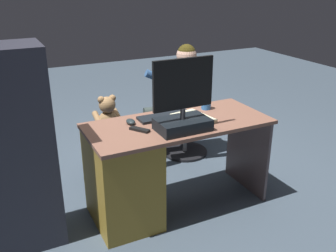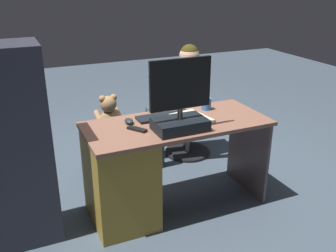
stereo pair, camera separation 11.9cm
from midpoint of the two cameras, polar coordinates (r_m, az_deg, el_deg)
The scene contains 13 objects.
ground_plane at distance 3.39m, azimuth -0.17°, elevation -8.83°, with size 10.00×10.00×0.00m, color #3E4C59.
desk at distance 2.82m, azimuth -4.03°, elevation -6.72°, with size 1.36×0.60×0.71m.
monitor at distance 2.61m, azimuth 3.13°, elevation 2.40°, with size 0.44×0.24×0.51m.
keyboard at distance 2.89m, azimuth 0.58°, elevation 1.45°, with size 0.42×0.14×0.02m, color black.
computer_mouse at distance 2.78m, azimuth -4.66°, elevation 0.73°, with size 0.06×0.10×0.04m, color #1F292C.
cup at distance 3.08m, azimuth 6.85°, elevation 3.32°, with size 0.08×0.08×0.10m, color #3372BF.
tv_remote at distance 2.66m, azimuth -3.39°, elevation -0.48°, with size 0.04×0.15×0.02m, color black.
notebook_binder at distance 2.85m, azimuth 4.79°, elevation 1.11°, with size 0.22×0.30×0.02m, color beige.
office_chair_teddy at distance 3.45m, azimuth -7.54°, elevation -3.68°, with size 0.50×0.50×0.45m.
teddy_bear at distance 3.33m, azimuth -7.88°, elevation 1.75°, with size 0.23×0.23×0.32m.
visitor_chair at distance 3.86m, azimuth 3.87°, elevation -0.41°, with size 0.46×0.46×0.45m.
person at distance 3.67m, azimuth 2.87°, elevation 4.93°, with size 0.58×0.53×1.12m.
equipment_rack at distance 2.64m, azimuth -20.67°, elevation -3.21°, with size 0.44×0.36×1.35m, color #292A34.
Camera 2 is at (1.12, 2.69, 1.73)m, focal length 40.71 mm.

